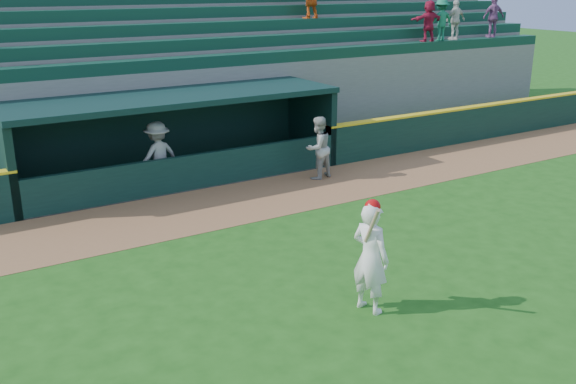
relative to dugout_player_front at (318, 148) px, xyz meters
name	(u,v)px	position (x,y,z in m)	size (l,w,h in m)	color
ground	(331,277)	(-3.48, -5.61, -0.91)	(120.00, 120.00, 0.00)	#1B4D13
warning_track	(221,206)	(-3.48, -0.71, -0.90)	(40.00, 3.00, 0.01)	brown
field_wall_right	(500,120)	(8.77, 0.94, -0.31)	(15.50, 0.30, 1.20)	black
wall_stripe_right	(502,103)	(8.77, 0.94, 0.32)	(15.50, 0.32, 0.06)	yellow
dugout_player_front	(318,148)	(0.00, 0.00, 0.00)	(0.88, 0.69, 1.82)	#A5A5A0
dugout_player_inside	(158,156)	(-4.30, 1.42, 0.04)	(1.22, 0.70, 1.89)	#9A9A95
dugout	(172,131)	(-3.48, 2.39, 0.45)	(9.40, 2.80, 2.46)	#62625D
stands	(121,76)	(-3.44, 6.95, 1.49)	(34.50, 6.28, 7.51)	slate
batter_at_plate	(370,256)	(-3.66, -6.99, 0.11)	(0.64, 0.88, 2.06)	white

